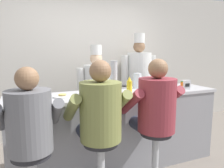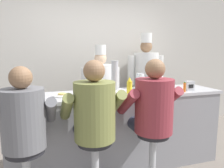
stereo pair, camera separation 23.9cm
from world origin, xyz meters
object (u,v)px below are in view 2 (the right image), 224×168
coffee_mug_blue (29,98)px  cook_in_whites_near (101,91)px  diner_seated_grey (24,124)px  napkin_dispenser_chrome (189,86)px  hot_sauce_bottle_orange (185,87)px  water_pitcher_clear (140,81)px  mustard_bottle_yellow (129,86)px  cook_in_whites_far (146,78)px  breakfast_plate (62,95)px  ketchup_bottle_red (161,84)px  cereal_bowl (114,94)px  diner_seated_olive (94,115)px  diner_seated_maroon (152,109)px  cup_stack_steel (115,76)px  coffee_mug_tan (94,92)px

coffee_mug_blue → cook_in_whites_near: size_ratio=0.08×
diner_seated_grey → napkin_dispenser_chrome: bearing=11.2°
hot_sauce_bottle_orange → coffee_mug_blue: size_ratio=1.05×
water_pitcher_clear → mustard_bottle_yellow: bearing=-134.1°
napkin_dispenser_chrome → cook_in_whites_far: size_ratio=0.07×
breakfast_plate → cook_in_whites_far: 2.02m
ketchup_bottle_red → coffee_mug_blue: size_ratio=1.97×
cereal_bowl → diner_seated_olive: bearing=-131.6°
cereal_bowl → diner_seated_maroon: (0.31, -0.38, -0.12)m
cup_stack_steel → diner_seated_maroon: diner_seated_maroon is taller
hot_sauce_bottle_orange → diner_seated_olive: (-1.30, -0.34, -0.16)m
cereal_bowl → cup_stack_steel: (0.09, 0.26, 0.18)m
breakfast_plate → cup_stack_steel: (0.69, 0.09, 0.19)m
coffee_mug_blue → cook_in_whites_far: 2.42m
water_pitcher_clear → cook_in_whites_far: bearing=59.2°
diner_seated_maroon → cook_in_whites_near: 1.37m
mustard_bottle_yellow → cook_in_whites_near: 0.92m
cereal_bowl → coffee_mug_tan: 0.24m
coffee_mug_tan → diner_seated_olive: (-0.11, -0.47, -0.14)m
hot_sauce_bottle_orange → water_pitcher_clear: bearing=136.6°
breakfast_plate → cook_in_whites_far: (1.67, 1.13, 0.00)m
breakfast_plate → coffee_mug_blue: (-0.35, -0.19, 0.03)m
cereal_bowl → cook_in_whites_near: size_ratio=0.09×
coffee_mug_tan → cook_in_whites_near: bearing=70.3°
mustard_bottle_yellow → napkin_dispenser_chrome: bearing=-4.3°
breakfast_plate → cereal_bowl: size_ratio=1.52×
mustard_bottle_yellow → cook_in_whites_near: bearing=99.0°
breakfast_plate → coffee_mug_tan: (0.37, -0.09, 0.04)m
cook_in_whites_far → mustard_bottle_yellow: bearing=-124.4°
hot_sauce_bottle_orange → diner_seated_olive: size_ratio=0.09×
hot_sauce_bottle_orange → cook_in_whites_far: (0.11, 1.35, -0.05)m
water_pitcher_clear → coffee_mug_blue: (-1.46, -0.40, -0.06)m
napkin_dispenser_chrome → diner_seated_olive: size_ratio=0.09×
cup_stack_steel → diner_seated_olive: 0.84m
ketchup_bottle_red → cook_in_whites_far: (0.42, 1.28, -0.10)m
coffee_mug_blue → diner_seated_grey: (-0.04, -0.37, -0.16)m
cereal_bowl → breakfast_plate: bearing=163.9°
coffee_mug_tan → diner_seated_maroon: size_ratio=0.09×
diner_seated_grey → mustard_bottle_yellow: bearing=21.2°
cereal_bowl → diner_seated_olive: (-0.34, -0.38, -0.12)m
ketchup_bottle_red → cereal_bowl: ketchup_bottle_red is taller
water_pitcher_clear → diner_seated_olive: diner_seated_olive is taller
mustard_bottle_yellow → coffee_mug_tan: (-0.46, -0.00, -0.05)m
diner_seated_olive → cereal_bowl: bearing=48.4°
diner_seated_olive → napkin_dispenser_chrome: bearing=16.0°
ketchup_bottle_red → cereal_bowl: 0.65m
napkin_dispenser_chrome → diner_seated_olive: diner_seated_olive is taller
napkin_dispenser_chrome → diner_seated_maroon: (-0.78, -0.41, -0.16)m
hot_sauce_bottle_orange → diner_seated_grey: diner_seated_grey is taller
coffee_mug_blue → coffee_mug_tan: bearing=8.0°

